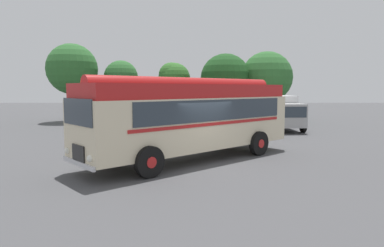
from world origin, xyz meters
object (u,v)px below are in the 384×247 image
(car_near_left, at_px, (165,117))
(car_mid_right, at_px, (236,117))
(car_mid_left, at_px, (201,117))
(vintage_bus, at_px, (192,116))
(box_van, at_px, (279,111))

(car_near_left, xyz_separation_m, car_mid_right, (5.48, 0.15, 0.00))
(car_mid_left, bearing_deg, car_mid_right, 1.09)
(car_near_left, distance_m, car_mid_right, 5.49)
(vintage_bus, height_order, box_van, vintage_bus)
(car_near_left, relative_size, car_mid_right, 1.01)
(vintage_bus, bearing_deg, car_mid_left, 86.19)
(car_mid_left, relative_size, car_mid_right, 1.00)
(car_near_left, height_order, car_mid_left, same)
(car_mid_left, xyz_separation_m, car_mid_right, (2.70, 0.05, 0.00))
(car_near_left, bearing_deg, vintage_bus, -80.61)
(vintage_bus, bearing_deg, car_mid_right, 73.84)
(car_mid_right, relative_size, box_van, 0.74)
(car_near_left, distance_m, car_mid_left, 2.78)
(car_mid_left, bearing_deg, box_van, -9.32)
(car_near_left, bearing_deg, car_mid_right, 1.58)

